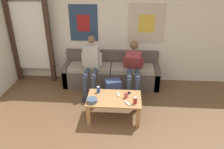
# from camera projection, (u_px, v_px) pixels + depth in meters

# --- Properties ---
(wall_back) EXTENTS (10.00, 0.07, 2.55)m
(wall_back) POSITION_uv_depth(u_px,v_px,m) (110.00, 30.00, 5.24)
(wall_back) COLOR silver
(wall_back) RESTS_ON ground_plane
(door_frame) EXTENTS (1.00, 0.10, 2.15)m
(door_frame) POSITION_uv_depth(u_px,v_px,m) (30.00, 34.00, 5.20)
(door_frame) COLOR #382319
(door_frame) RESTS_ON ground_plane
(couch) EXTENTS (2.28, 0.66, 0.80)m
(couch) POSITION_uv_depth(u_px,v_px,m) (111.00, 73.00, 5.36)
(couch) COLOR #564C47
(couch) RESTS_ON ground_plane
(coffee_table) EXTENTS (1.02, 0.63, 0.43)m
(coffee_table) POSITION_uv_depth(u_px,v_px,m) (114.00, 101.00, 4.13)
(coffee_table) COLOR #B27F4C
(coffee_table) RESTS_ON ground_plane
(person_seated_adult) EXTENTS (0.47, 0.81, 1.29)m
(person_seated_adult) POSITION_uv_depth(u_px,v_px,m) (91.00, 64.00, 4.89)
(person_seated_adult) COLOR #384256
(person_seated_adult) RESTS_ON ground_plane
(person_seated_teen) EXTENTS (0.47, 1.01, 1.13)m
(person_seated_teen) POSITION_uv_depth(u_px,v_px,m) (133.00, 66.00, 4.90)
(person_seated_teen) COLOR #384256
(person_seated_teen) RESTS_ON ground_plane
(backpack) EXTENTS (0.38, 0.34, 0.46)m
(backpack) POSITION_uv_depth(u_px,v_px,m) (113.00, 90.00, 4.77)
(backpack) COLOR navy
(backpack) RESTS_ON ground_plane
(ceramic_bowl) EXTENTS (0.19, 0.19, 0.07)m
(ceramic_bowl) POSITION_uv_depth(u_px,v_px,m) (92.00, 100.00, 3.96)
(ceramic_bowl) COLOR #475B75
(ceramic_bowl) RESTS_ON coffee_table
(pillar_candle) EXTENTS (0.07, 0.07, 0.12)m
(pillar_candle) POSITION_uv_depth(u_px,v_px,m) (126.00, 95.00, 4.09)
(pillar_candle) COLOR #B24C42
(pillar_candle) RESTS_ON coffee_table
(drink_can_blue) EXTENTS (0.07, 0.07, 0.12)m
(drink_can_blue) POSITION_uv_depth(u_px,v_px,m) (98.00, 90.00, 4.26)
(drink_can_blue) COLOR #28479E
(drink_can_blue) RESTS_ON coffee_table
(drink_can_red) EXTENTS (0.07, 0.07, 0.12)m
(drink_can_red) POSITION_uv_depth(u_px,v_px,m) (135.00, 100.00, 3.90)
(drink_can_red) COLOR maroon
(drink_can_red) RESTS_ON coffee_table
(game_controller_near_left) EXTENTS (0.06, 0.15, 0.03)m
(game_controller_near_left) POSITION_uv_depth(u_px,v_px,m) (118.00, 95.00, 4.18)
(game_controller_near_left) COLOR white
(game_controller_near_left) RESTS_ON coffee_table
(game_controller_near_right) EXTENTS (0.11, 0.14, 0.03)m
(game_controller_near_right) POSITION_uv_depth(u_px,v_px,m) (127.00, 103.00, 3.91)
(game_controller_near_right) COLOR white
(game_controller_near_right) RESTS_ON coffee_table
(cell_phone) EXTENTS (0.13, 0.15, 0.01)m
(cell_phone) POSITION_uv_depth(u_px,v_px,m) (128.00, 94.00, 4.23)
(cell_phone) COLOR black
(cell_phone) RESTS_ON coffee_table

